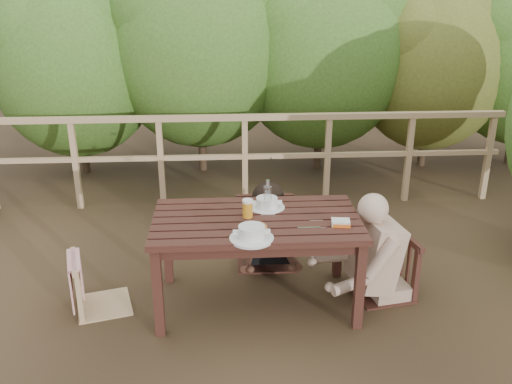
{
  "coord_description": "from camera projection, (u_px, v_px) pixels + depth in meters",
  "views": [
    {
      "loc": [
        -0.23,
        -3.7,
        2.37
      ],
      "look_at": [
        0.0,
        0.05,
        0.9
      ],
      "focal_mm": 38.95,
      "sensor_mm": 36.0,
      "label": 1
    }
  ],
  "objects": [
    {
      "name": "chair_left",
      "position": [
        99.0,
        258.0,
        4.11
      ],
      "size": [
        0.5,
        0.5,
        0.82
      ],
      "primitive_type": "cube",
      "rotation": [
        0.0,
        0.0,
        1.84
      ],
      "color": "tan",
      "rests_on": "ground"
    },
    {
      "name": "railing",
      "position": [
        245.0,
        160.0,
        5.99
      ],
      "size": [
        5.6,
        0.1,
        1.01
      ],
      "primitive_type": "cube",
      "color": "tan",
      "rests_on": "ground"
    },
    {
      "name": "chair_right",
      "position": [
        385.0,
        241.0,
        4.28
      ],
      "size": [
        0.53,
        0.53,
        0.91
      ],
      "primitive_type": "cube",
      "rotation": [
        0.0,
        0.0,
        -1.39
      ],
      "color": "#351A13",
      "rests_on": "ground"
    },
    {
      "name": "soup_far",
      "position": [
        267.0,
        203.0,
        4.23
      ],
      "size": [
        0.28,
        0.28,
        0.09
      ],
      "primitive_type": "cylinder",
      "color": "silver",
      "rests_on": "table"
    },
    {
      "name": "butter_tub",
      "position": [
        341.0,
        224.0,
        3.93
      ],
      "size": [
        0.14,
        0.11,
        0.06
      ],
      "primitive_type": "cube",
      "rotation": [
        0.0,
        0.0,
        -0.14
      ],
      "color": "white",
      "rests_on": "table"
    },
    {
      "name": "woman",
      "position": [
        267.0,
        197.0,
        4.75
      ],
      "size": [
        0.48,
        0.6,
        1.2
      ],
      "primitive_type": null,
      "rotation": [
        0.0,
        0.0,
        3.14
      ],
      "color": "black",
      "rests_on": "ground"
    },
    {
      "name": "diner_right",
      "position": [
        392.0,
        211.0,
        4.19
      ],
      "size": [
        0.79,
        0.69,
        1.41
      ],
      "primitive_type": null,
      "rotation": [
        0.0,
        0.0,
        1.75
      ],
      "color": "tan",
      "rests_on": "ground"
    },
    {
      "name": "chair_far",
      "position": [
        267.0,
        207.0,
        4.76
      ],
      "size": [
        0.51,
        0.51,
        1.03
      ],
      "primitive_type": "cube",
      "rotation": [
        0.0,
        0.0,
        -0.0
      ],
      "color": "#351A13",
      "rests_on": "ground"
    },
    {
      "name": "hedge_row",
      "position": [
        273.0,
        17.0,
        6.62
      ],
      "size": [
        6.6,
        1.6,
        3.8
      ],
      "primitive_type": null,
      "color": "#3A5F20",
      "rests_on": "ground"
    },
    {
      "name": "beer_glass",
      "position": [
        248.0,
        209.0,
        4.05
      ],
      "size": [
        0.08,
        0.08,
        0.15
      ],
      "primitive_type": "cylinder",
      "color": "orange",
      "rests_on": "table"
    },
    {
      "name": "table",
      "position": [
        256.0,
        262.0,
        4.19
      ],
      "size": [
        1.52,
        0.85,
        0.7
      ],
      "primitive_type": "cube",
      "color": "#351A13",
      "rests_on": "ground"
    },
    {
      "name": "soup_near",
      "position": [
        252.0,
        233.0,
        3.73
      ],
      "size": [
        0.3,
        0.3,
        0.1
      ],
      "primitive_type": "cylinder",
      "color": "white",
      "rests_on": "table"
    },
    {
      "name": "bread_roll",
      "position": [
        257.0,
        228.0,
        3.84
      ],
      "size": [
        0.14,
        0.11,
        0.08
      ],
      "primitive_type": "ellipsoid",
      "color": "#B37441",
      "rests_on": "table"
    },
    {
      "name": "ground",
      "position": [
        256.0,
        302.0,
        4.31
      ],
      "size": [
        60.0,
        60.0,
        0.0
      ],
      "primitive_type": "plane",
      "color": "#473420",
      "rests_on": "ground"
    },
    {
      "name": "bottle",
      "position": [
        268.0,
        196.0,
        4.14
      ],
      "size": [
        0.06,
        0.06,
        0.26
      ],
      "primitive_type": "cylinder",
      "color": "silver",
      "rests_on": "table"
    }
  ]
}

